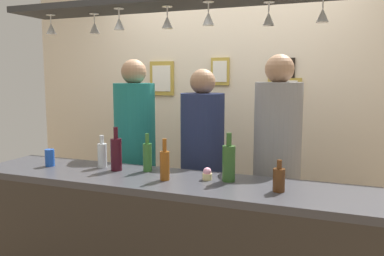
{
  "coord_description": "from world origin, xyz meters",
  "views": [
    {
      "loc": [
        1.02,
        -2.53,
        1.6
      ],
      "look_at": [
        0.0,
        0.1,
        1.23
      ],
      "focal_mm": 36.5,
      "sensor_mm": 36.0,
      "label": 1
    }
  ],
  "objects": [
    {
      "name": "hanging_wineglass_far_left",
      "position": [
        -0.88,
        -0.31,
        1.93
      ],
      "size": [
        0.07,
        0.07,
        0.13
      ],
      "color": "silver",
      "rests_on": "overhead_glass_rack"
    },
    {
      "name": "hanging_wineglass_center_left",
      "position": [
        -0.31,
        -0.36,
        1.93
      ],
      "size": [
        0.07,
        0.07,
        0.13
      ],
      "color": "silver",
      "rests_on": "overhead_glass_rack"
    },
    {
      "name": "overhead_glass_rack",
      "position": [
        0.0,
        -0.3,
        2.04
      ],
      "size": [
        2.2,
        0.36,
        0.04
      ],
      "primitive_type": "cube",
      "color": "black"
    },
    {
      "name": "bottle_champagne_green",
      "position": [
        0.38,
        -0.27,
        1.08
      ],
      "size": [
        0.08,
        0.08,
        0.3
      ],
      "color": "#2D5623",
      "rests_on": "bar_counter"
    },
    {
      "name": "hanging_wineglass_center_right",
      "position": [
        0.28,
        -0.37,
        1.93
      ],
      "size": [
        0.07,
        0.07,
        0.13
      ],
      "color": "silver",
      "rests_on": "overhead_glass_rack"
    },
    {
      "name": "bottle_beer_green_import",
      "position": [
        -0.2,
        -0.22,
        1.07
      ],
      "size": [
        0.06,
        0.06,
        0.26
      ],
      "color": "#336B2D",
      "rests_on": "bar_counter"
    },
    {
      "name": "person_left_teal_shirt",
      "position": [
        -0.58,
        0.29,
        1.05
      ],
      "size": [
        0.34,
        0.34,
        1.74
      ],
      "color": "#2D334C",
      "rests_on": "ground_plane"
    },
    {
      "name": "bar_counter",
      "position": [
        0.0,
        -0.5,
        0.65
      ],
      "size": [
        2.7,
        0.55,
        0.96
      ],
      "color": "#38383D",
      "rests_on": "ground_plane"
    },
    {
      "name": "bottle_beer_amber_tall",
      "position": [
        0.01,
        -0.39,
        1.06
      ],
      "size": [
        0.06,
        0.06,
        0.26
      ],
      "color": "brown",
      "rests_on": "bar_counter"
    },
    {
      "name": "hanging_wineglass_left",
      "position": [
        -0.58,
        -0.24,
        1.93
      ],
      "size": [
        0.07,
        0.07,
        0.13
      ],
      "color": "silver",
      "rests_on": "overhead_glass_rack"
    },
    {
      "name": "person_middle_navy_shirt",
      "position": [
        0.01,
        0.29,
        1.0
      ],
      "size": [
        0.34,
        0.34,
        1.66
      ],
      "color": "#2D334C",
      "rests_on": "ground_plane"
    },
    {
      "name": "bottle_beer_brown_stubby",
      "position": [
        0.71,
        -0.38,
        1.03
      ],
      "size": [
        0.07,
        0.07,
        0.18
      ],
      "color": "#512D14",
      "rests_on": "bar_counter"
    },
    {
      "name": "person_right_grey_shirt",
      "position": [
        0.59,
        0.29,
        1.06
      ],
      "size": [
        0.34,
        0.34,
        1.76
      ],
      "color": "#2D334C",
      "rests_on": "ground_plane"
    },
    {
      "name": "picture_frame_crest",
      "position": [
        -0.08,
        1.06,
        1.65
      ],
      "size": [
        0.18,
        0.02,
        0.26
      ],
      "color": "#B29338",
      "rests_on": "back_wall"
    },
    {
      "name": "hanging_wineglass_center",
      "position": [
        0.0,
        -0.31,
        1.93
      ],
      "size": [
        0.07,
        0.07,
        0.13
      ],
      "color": "silver",
      "rests_on": "overhead_glass_rack"
    },
    {
      "name": "hanging_wineglass_far_right",
      "position": [
        0.89,
        -0.26,
        1.93
      ],
      "size": [
        0.07,
        0.07,
        0.13
      ],
      "color": "silver",
      "rests_on": "overhead_glass_rack"
    },
    {
      "name": "back_wall",
      "position": [
        0.0,
        1.1,
        1.3
      ],
      "size": [
        4.4,
        0.06,
        2.6
      ],
      "primitive_type": "cube",
      "color": "beige",
      "rests_on": "ground_plane"
    },
    {
      "name": "picture_frame_caricature",
      "position": [
        -0.7,
        1.06,
        1.58
      ],
      "size": [
        0.26,
        0.02,
        0.34
      ],
      "color": "#B29338",
      "rests_on": "back_wall"
    },
    {
      "name": "picture_frame_upper_small",
      "position": [
        0.5,
        1.06,
        1.68
      ],
      "size": [
        0.22,
        0.02,
        0.18
      ],
      "color": "black",
      "rests_on": "back_wall"
    },
    {
      "name": "hanging_wineglass_right",
      "position": [
        0.6,
        -0.23,
        1.93
      ],
      "size": [
        0.07,
        0.07,
        0.13
      ],
      "color": "silver",
      "rests_on": "overhead_glass_rack"
    },
    {
      "name": "bottle_wine_dark_red",
      "position": [
        -0.41,
        -0.28,
        1.08
      ],
      "size": [
        0.08,
        0.08,
        0.3
      ],
      "color": "#380F19",
      "rests_on": "bar_counter"
    },
    {
      "name": "drink_can",
      "position": [
        -0.92,
        -0.34,
        1.02
      ],
      "size": [
        0.07,
        0.07,
        0.12
      ],
      "primitive_type": "cylinder",
      "color": "#1E4CB2",
      "rests_on": "bar_counter"
    },
    {
      "name": "bottle_soda_clear",
      "position": [
        -0.55,
        -0.24,
        1.05
      ],
      "size": [
        0.06,
        0.06,
        0.23
      ],
      "color": "silver",
      "rests_on": "bar_counter"
    },
    {
      "name": "cupcake",
      "position": [
        0.25,
        -0.29,
        1.0
      ],
      "size": [
        0.06,
        0.06,
        0.08
      ],
      "color": "beige",
      "rests_on": "bar_counter"
    },
    {
      "name": "picture_frame_lower_pair",
      "position": [
        0.52,
        1.06,
        1.5
      ],
      "size": [
        0.3,
        0.02,
        0.18
      ],
      "color": "#B29338",
      "rests_on": "back_wall"
    }
  ]
}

